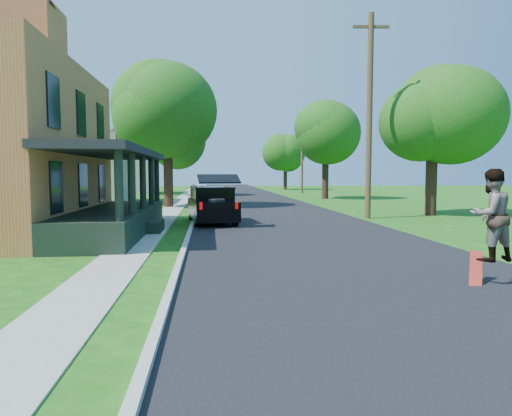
{
  "coord_description": "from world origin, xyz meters",
  "views": [
    {
      "loc": [
        -3.31,
        -11.51,
        2.23
      ],
      "look_at": [
        -1.82,
        3.0,
        1.12
      ],
      "focal_mm": 32.0,
      "sensor_mm": 36.0,
      "label": 1
    }
  ],
  "objects": [
    {
      "name": "black_suv",
      "position": [
        -3.2,
        9.0,
        0.84
      ],
      "size": [
        2.34,
        4.9,
        2.2
      ],
      "rotation": [
        0.0,
        0.0,
        0.13
      ],
      "color": "black",
      "rests_on": "ground"
    },
    {
      "name": "neighbor_house_far",
      "position": [
        -13.5,
        40.0,
        4.19
      ],
      "size": [
        12.78,
        12.78,
        8.3
      ],
      "color": "#AFA79B",
      "rests_on": "ground"
    },
    {
      "name": "skateboarder",
      "position": [
        2.26,
        -3.0,
        1.4
      ],
      "size": [
        1.0,
        0.84,
        1.85
      ],
      "rotation": [
        0.0,
        0.0,
        3.31
      ],
      "color": "black",
      "rests_on": "ground"
    },
    {
      "name": "tree_right_far",
      "position": [
        7.08,
        50.66,
        5.36
      ],
      "size": [
        6.51,
        6.34,
        8.23
      ],
      "rotation": [
        0.0,
        0.0,
        0.29
      ],
      "color": "black",
      "rests_on": "ground"
    },
    {
      "name": "utility_pole_near",
      "position": [
        4.5,
        10.33,
        5.12
      ],
      "size": [
        1.77,
        0.31,
        9.93
      ],
      "rotation": [
        0.0,
        0.0,
        -0.09
      ],
      "color": "#4D3823",
      "rests_on": "ground"
    },
    {
      "name": "tree_left_mid",
      "position": [
        -6.03,
        19.08,
        6.43
      ],
      "size": [
        7.52,
        7.69,
        9.83
      ],
      "rotation": [
        0.0,
        0.0,
        -0.29
      ],
      "color": "black",
      "rests_on": "ground"
    },
    {
      "name": "neighbor_house_mid",
      "position": [
        -13.5,
        24.0,
        4.19
      ],
      "size": [
        12.78,
        12.78,
        8.3
      ],
      "color": "#AFA79B",
      "rests_on": "ground"
    },
    {
      "name": "sidewalk",
      "position": [
        -5.6,
        20.0,
        0.0
      ],
      "size": [
        1.3,
        120.0,
        0.03
      ],
      "primitive_type": "cube",
      "color": "gray",
      "rests_on": "ground"
    },
    {
      "name": "front_walk",
      "position": [
        -9.5,
        6.0,
        0.0
      ],
      "size": [
        6.5,
        1.2,
        0.03
      ],
      "primitive_type": "cube",
      "color": "gray",
      "rests_on": "ground"
    },
    {
      "name": "tree_right_near",
      "position": [
        8.37,
        11.64,
        5.32
      ],
      "size": [
        6.43,
        6.67,
        8.14
      ],
      "rotation": [
        0.0,
        0.0,
        -0.35
      ],
      "color": "black",
      "rests_on": "ground"
    },
    {
      "name": "utility_pole_far",
      "position": [
        7.0,
        38.71,
        4.38
      ],
      "size": [
        1.58,
        0.48,
        8.48
      ],
      "rotation": [
        0.0,
        0.0,
        -0.23
      ],
      "color": "#4D3823",
      "rests_on": "ground"
    },
    {
      "name": "tree_right_mid",
      "position": [
        6.81,
        27.78,
        6.03
      ],
      "size": [
        7.51,
        7.67,
        9.24
      ],
      "rotation": [
        0.0,
        0.0,
        -0.41
      ],
      "color": "black",
      "rests_on": "ground"
    },
    {
      "name": "skateboard",
      "position": [
        2.05,
        -2.91,
        0.27
      ],
      "size": [
        0.56,
        0.66,
        0.71
      ],
      "rotation": [
        0.0,
        0.0,
        -0.36
      ],
      "color": "#A01A0D",
      "rests_on": "ground"
    },
    {
      "name": "curb",
      "position": [
        -4.05,
        20.0,
        0.0
      ],
      "size": [
        0.15,
        120.0,
        0.12
      ],
      "primitive_type": "cube",
      "color": "#B0B0AA",
      "rests_on": "ground"
    },
    {
      "name": "tree_left_far",
      "position": [
        -7.27,
        34.41,
        6.12
      ],
      "size": [
        5.99,
        5.79,
        9.2
      ],
      "rotation": [
        0.0,
        0.0,
        0.05
      ],
      "color": "black",
      "rests_on": "ground"
    },
    {
      "name": "street",
      "position": [
        0.0,
        20.0,
        0.0
      ],
      "size": [
        8.0,
        120.0,
        0.02
      ],
      "primitive_type": "cube",
      "color": "black",
      "rests_on": "ground"
    },
    {
      "name": "ground",
      "position": [
        0.0,
        0.0,
        0.0
      ],
      "size": [
        140.0,
        140.0,
        0.0
      ],
      "primitive_type": "plane",
      "color": "#104D0F",
      "rests_on": "ground"
    }
  ]
}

